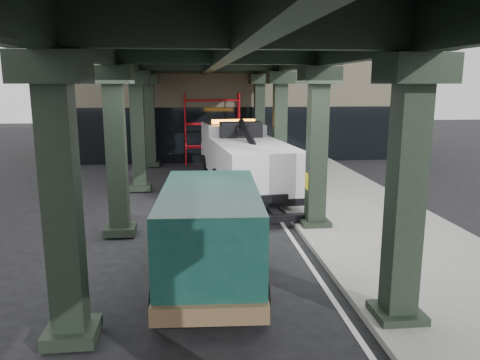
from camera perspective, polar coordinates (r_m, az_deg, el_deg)
ground at (r=12.73m, az=-0.10°, el=-9.05°), size 90.00×90.00×0.00m
sidewalk at (r=15.63m, az=15.81°, el=-5.25°), size 5.00×40.00×0.15m
lane_stripe at (r=14.85m, az=5.66°, el=-6.02°), size 0.12×38.00×0.01m
viaduct at (r=13.90m, az=-2.71°, el=15.60°), size 7.40×32.00×6.40m
building at (r=32.01m, az=-0.30°, el=10.76°), size 22.00×10.00×8.00m
scaffolding at (r=26.62m, az=-3.43°, el=6.48°), size 3.08×0.88×4.00m
tow_truck at (r=19.77m, az=0.32°, el=2.89°), size 3.47×9.50×3.05m
towed_van at (r=10.63m, az=-3.61°, el=-6.30°), size 2.52×5.74×2.28m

